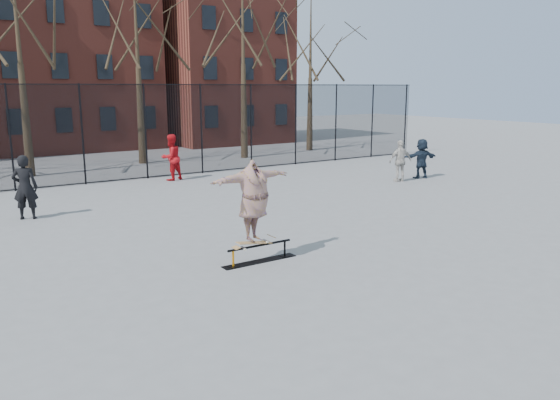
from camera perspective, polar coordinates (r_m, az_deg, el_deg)
ground at (r=12.32m, az=2.63°, el=-6.54°), size 100.00×100.00×0.00m
skate_rail at (r=12.33m, az=-2.13°, el=-5.74°), size 1.84×0.28×0.40m
skateboard at (r=12.18m, az=-2.72°, el=-4.51°), size 0.90×0.22×0.11m
skater at (r=11.94m, az=-2.76°, el=-0.12°), size 2.28×1.03×1.79m
bystander_black at (r=17.74m, az=-25.10°, el=1.21°), size 0.82×0.69×1.92m
bystander_red at (r=23.33m, az=-11.30°, el=4.38°), size 1.11×0.98×1.93m
bystander_white at (r=23.11m, az=12.47°, el=4.00°), size 1.08×0.69×1.72m
bystander_navy at (r=24.18m, az=14.57°, el=4.22°), size 1.65×0.88×1.70m
fence at (r=23.51m, az=-16.67°, el=6.85°), size 34.03×0.07×4.00m
tree_row at (r=27.60m, az=-20.57°, el=18.31°), size 33.66×7.46×10.67m
rowhouses at (r=36.28m, az=-22.29°, el=14.38°), size 29.00×7.00×13.00m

